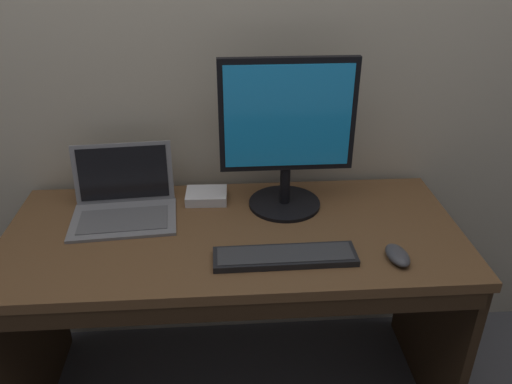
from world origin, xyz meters
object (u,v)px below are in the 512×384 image
(laptop_space_gray, at_px, (124,198))
(computer_mouse, at_px, (398,255))
(external_drive_box, at_px, (206,196))
(wired_keyboard, at_px, (285,256))
(external_monitor, at_px, (287,132))

(laptop_space_gray, bearing_deg, computer_mouse, -21.74)
(computer_mouse, relative_size, external_drive_box, 0.78)
(laptop_space_gray, height_order, computer_mouse, laptop_space_gray)
(computer_mouse, bearing_deg, wired_keyboard, 168.87)
(external_monitor, bearing_deg, computer_mouse, -49.05)
(laptop_space_gray, bearing_deg, external_monitor, 0.15)
(external_drive_box, bearing_deg, external_monitor, -13.23)
(laptop_space_gray, relative_size, external_monitor, 0.69)
(wired_keyboard, xyz_separation_m, computer_mouse, (0.34, -0.03, 0.01))
(external_monitor, xyz_separation_m, computer_mouse, (0.30, -0.34, -0.27))
(laptop_space_gray, distance_m, computer_mouse, 0.92)
(laptop_space_gray, height_order, wired_keyboard, laptop_space_gray)
(computer_mouse, bearing_deg, external_drive_box, 137.98)
(external_monitor, distance_m, computer_mouse, 0.53)
(laptop_space_gray, bearing_deg, external_drive_box, 13.39)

